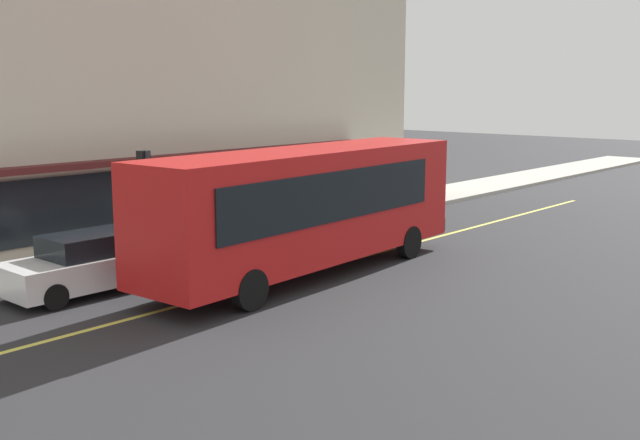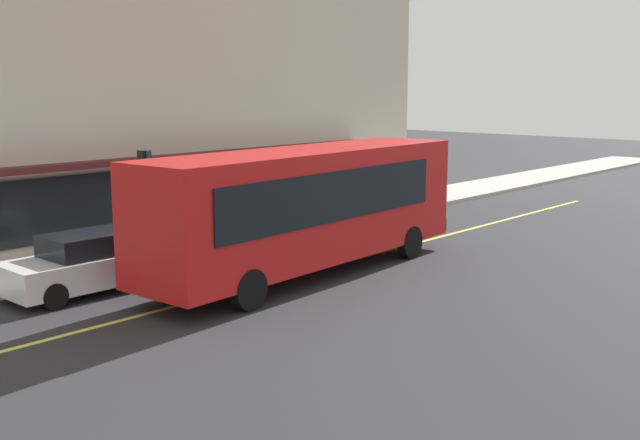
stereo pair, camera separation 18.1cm
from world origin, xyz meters
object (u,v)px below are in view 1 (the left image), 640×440
object	(u,v)px
traffic_light	(145,179)
pedestrian_waiting	(310,187)
bus	(308,204)
pedestrian_by_curb	(221,205)
car_white	(90,263)
car_silver	(309,222)

from	to	relation	value
traffic_light	pedestrian_waiting	bearing A→B (deg)	10.01
bus	pedestrian_by_curb	distance (m)	5.93
traffic_light	pedestrian_waiting	xyz separation A→B (m)	(8.92, 1.57, -1.28)
traffic_light	car_white	distance (m)	3.75
traffic_light	car_silver	distance (m)	5.84
car_silver	bus	bearing A→B (deg)	-137.88
pedestrian_waiting	traffic_light	bearing A→B (deg)	-169.99
car_white	pedestrian_by_curb	distance (m)	7.32
traffic_light	car_silver	bearing A→B (deg)	-17.21
traffic_light	pedestrian_by_curb	distance (m)	4.26
car_white	car_silver	distance (m)	8.21
car_white	bus	bearing A→B (deg)	-29.94
traffic_light	pedestrian_by_curb	size ratio (longest dim) A/B	1.85
pedestrian_by_curb	bus	bearing A→B (deg)	-106.96
bus	pedestrian_waiting	bearing A→B (deg)	41.89
pedestrian_waiting	car_white	bearing A→B (deg)	-165.13
bus	car_white	world-z (taller)	bus
traffic_light	pedestrian_by_curb	bearing A→B (deg)	16.33
traffic_light	pedestrian_by_curb	world-z (taller)	traffic_light
pedestrian_by_curb	pedestrian_waiting	distance (m)	5.06
pedestrian_waiting	bus	bearing A→B (deg)	-138.11
pedestrian_by_curb	car_silver	bearing A→B (deg)	-62.82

